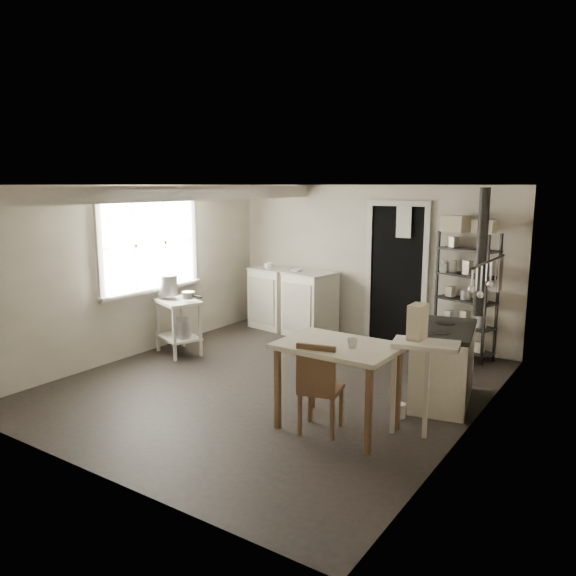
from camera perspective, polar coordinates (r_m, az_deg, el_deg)
The scene contains 31 objects.
floor at distance 6.67m, azimuth -1.45°, elevation -9.72°, with size 5.00×5.00×0.00m, color black.
ceiling at distance 6.26m, azimuth -1.55°, elevation 10.44°, with size 5.00×5.00×0.00m, color silver.
wall_back at distance 8.51m, azimuth 8.25°, elevation 2.57°, with size 4.50×0.02×2.30m, color #BDB4A1.
wall_front at distance 4.61m, azimuth -19.76°, elevation -4.66°, with size 4.50×0.02×2.30m, color #BDB4A1.
wall_left at distance 7.87m, azimuth -15.03°, elevation 1.68°, with size 0.02×5.00×2.30m, color #BDB4A1.
wall_right at distance 5.42m, azimuth 18.36°, elevation -2.36°, with size 0.02×5.00×2.30m, color #BDB4A1.
window at distance 7.93m, azimuth -13.92°, elevation 4.35°, with size 0.12×1.76×1.28m, color beige, non-canonical shape.
doorway at distance 8.32m, azimuth 10.93°, elevation 1.27°, with size 0.96×0.10×2.08m, color beige, non-canonical shape.
ceiling_beam at distance 7.02m, azimuth -9.68°, elevation 9.48°, with size 0.18×5.00×0.18m, color beige, non-canonical shape.
wallpaper_panel at distance 5.42m, azimuth 18.26°, elevation -2.34°, with size 0.01×5.00×2.30m, color beige, non-canonical shape.
utensil_rail at distance 5.94m, azimuth 19.58°, elevation 2.58°, with size 0.06×1.20×0.44m, color silver, non-canonical shape.
prep_table at distance 7.86m, azimuth -11.07°, elevation -3.74°, with size 0.66×0.47×0.75m, color beige, non-canonical shape.
stockpot at distance 7.86m, azimuth -12.13°, elevation 0.25°, with size 0.27×0.27×0.29m, color silver.
saucepan at distance 7.60m, azimuth -10.08°, elevation -0.72°, with size 0.17×0.17×0.09m, color silver.
bucket at distance 7.77m, azimuth -10.67°, elevation -4.01°, with size 0.23×0.23×0.25m, color silver.
base_cabinets at distance 8.92m, azimuth 0.42°, elevation -1.46°, with size 1.49×0.64×0.98m, color silver, non-canonical shape.
mixing_bowl at distance 8.67m, azimuth 0.84°, elevation 1.51°, with size 0.27×0.27×0.07m, color silver.
counter_cup at distance 8.93m, azimuth -2.03°, elevation 1.89°, with size 0.13×0.13×0.10m, color silver.
shelf_rack at distance 7.83m, azimuth 17.67°, elevation 0.02°, with size 0.80×0.31×1.69m, color black, non-canonical shape.
shelf_jar at distance 7.85m, azimuth 15.55°, elevation 3.23°, with size 0.08×0.09×0.19m, color silver.
storage_box_a at distance 7.74m, azimuth 16.78°, elevation 7.86°, with size 0.31×0.27×0.21m, color beige.
storage_box_b at distance 7.67m, azimuth 19.39°, elevation 7.54°, with size 0.26×0.25×0.17m, color beige.
stove at distance 6.24m, azimuth 15.49°, elevation -7.29°, with size 0.58×1.04×0.82m, color silver, non-canonical shape.
stovepipe at distance 6.32m, azimuth 19.06°, elevation 3.42°, with size 0.12×0.12×1.52m, color black, non-canonical shape.
side_ledge at distance 5.35m, azimuth 13.63°, elevation -10.34°, with size 0.59×0.32×0.91m, color beige, non-canonical shape.
oats_box at distance 5.26m, azimuth 12.99°, elevation -4.04°, with size 0.13×0.22×0.32m, color beige.
work_table at distance 5.42m, azimuth 5.05°, elevation -10.36°, with size 1.11×0.77×0.84m, color beige, non-canonical shape.
table_cup at distance 5.18m, azimuth 6.50°, elevation -6.44°, with size 0.09×0.09×0.09m, color silver.
chair at distance 5.33m, azimuth 3.40°, elevation -9.48°, with size 0.37×0.39×0.89m, color #503722, non-canonical shape.
flour_sack at distance 7.56m, azimuth 15.15°, elevation -5.75°, with size 0.38×0.32×0.46m, color silver.
floor_crock at distance 5.86m, azimuth 11.30°, elevation -12.07°, with size 0.12×0.12×0.14m, color silver.
Camera 1 is at (3.61, -5.12, 2.30)m, focal length 35.00 mm.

